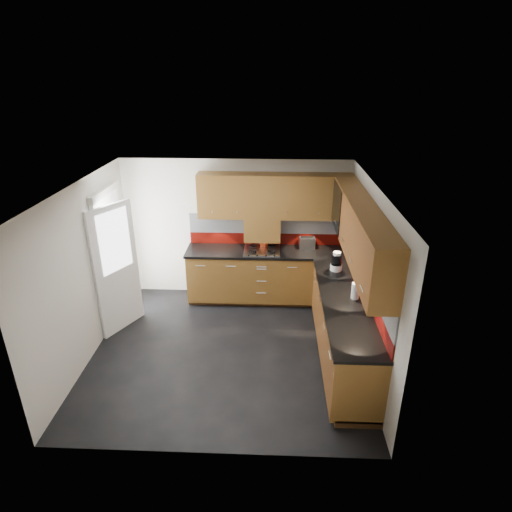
{
  "coord_description": "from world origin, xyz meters",
  "views": [
    {
      "loc": [
        0.63,
        -5.07,
        3.73
      ],
      "look_at": [
        0.38,
        0.65,
        1.21
      ],
      "focal_mm": 30.0,
      "sensor_mm": 36.0,
      "label": 1
    }
  ],
  "objects_px": {
    "utensil_pot": "(264,241)",
    "food_processor": "(336,262)",
    "gas_hob": "(262,250)",
    "toaster": "(307,243)"
  },
  "relations": [
    {
      "from": "food_processor",
      "to": "toaster",
      "type": "bearing_deg",
      "value": 113.92
    },
    {
      "from": "utensil_pot",
      "to": "food_processor",
      "type": "xyz_separation_m",
      "value": [
        1.11,
        -0.89,
        0.03
      ]
    },
    {
      "from": "gas_hob",
      "to": "utensil_pot",
      "type": "height_order",
      "value": "utensil_pot"
    },
    {
      "from": "toaster",
      "to": "food_processor",
      "type": "height_order",
      "value": "food_processor"
    },
    {
      "from": "gas_hob",
      "to": "utensil_pot",
      "type": "relative_size",
      "value": 1.27
    },
    {
      "from": "utensil_pot",
      "to": "toaster",
      "type": "relative_size",
      "value": 1.74
    },
    {
      "from": "utensil_pot",
      "to": "food_processor",
      "type": "relative_size",
      "value": 1.63
    },
    {
      "from": "gas_hob",
      "to": "toaster",
      "type": "xyz_separation_m",
      "value": [
        0.75,
        0.18,
        0.08
      ]
    },
    {
      "from": "food_processor",
      "to": "gas_hob",
      "type": "bearing_deg",
      "value": 148.96
    },
    {
      "from": "gas_hob",
      "to": "toaster",
      "type": "relative_size",
      "value": 2.2
    }
  ]
}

